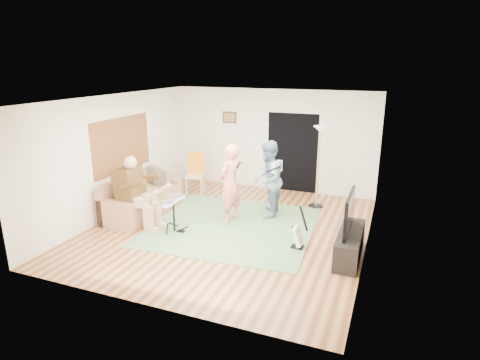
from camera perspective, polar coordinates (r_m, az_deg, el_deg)
name	(u,v)px	position (r m, az deg, el deg)	size (l,w,h in m)	color
floor	(230,228)	(8.52, -1.49, -6.87)	(6.00, 6.00, 0.00)	brown
walls	(229,166)	(8.07, -1.56, 1.95)	(5.50, 6.00, 2.70)	white
ceiling	(229,98)	(7.85, -1.63, 11.54)	(6.00, 6.00, 0.00)	white
window_blinds	(122,145)	(9.58, -16.44, 4.83)	(2.05, 2.05, 0.00)	brown
doorway	(292,153)	(10.74, 7.43, 3.85)	(2.10, 2.10, 0.00)	black
picture_frame	(230,117)	(11.15, -1.50, 8.89)	(0.42, 0.03, 0.32)	#3F2314
area_rug	(232,226)	(8.61, -1.14, -6.53)	(3.36, 3.23, 0.02)	#537A4A
sofa	(140,201)	(9.55, -14.10, -2.90)	(0.88, 2.13, 0.86)	#A77653
drummer	(138,199)	(8.71, -14.30, -2.70)	(0.98, 0.55, 1.51)	#4F3316
drum_kit	(174,217)	(8.36, -9.38, -5.25)	(0.39, 0.70, 0.72)	black
singer	(230,183)	(8.65, -1.45, -0.46)	(0.62, 0.41, 1.71)	#FF796E
microphone	(238,165)	(8.46, -0.22, 2.13)	(0.06, 0.06, 0.24)	black
guitarist	(268,180)	(8.88, 3.97, 0.06)	(0.84, 0.66, 1.74)	slate
guitar_held	(277,167)	(8.74, 5.26, 1.89)	(0.12, 0.60, 0.26)	white
guitar_spare	(298,236)	(7.64, 8.28, -7.92)	(0.31, 0.27, 0.85)	black
torchiere_lamp	(319,152)	(9.53, 11.14, 3.87)	(0.35, 0.35, 1.96)	black
dining_chair	(196,180)	(10.62, -6.26, 0.07)	(0.58, 0.61, 1.10)	#D3B889
tv_cabinet	(350,245)	(7.48, 15.33, -8.85)	(0.40, 1.40, 0.50)	black
television	(349,213)	(7.25, 15.29, -4.51)	(0.06, 1.06, 0.70)	black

